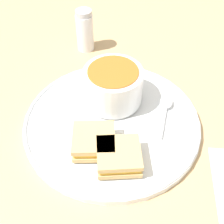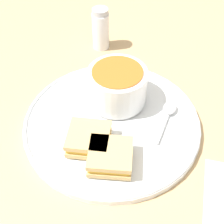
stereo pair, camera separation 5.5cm
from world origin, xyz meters
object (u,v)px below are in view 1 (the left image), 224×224
(spoon, at_px, (166,105))
(salt_shaker, at_px, (85,31))
(sandwich_half_near, at_px, (93,141))
(sandwich_half_far, at_px, (119,156))
(soup_bowl, at_px, (113,85))

(spoon, bearing_deg, salt_shaker, 51.31)
(sandwich_half_near, relative_size, sandwich_half_far, 0.99)
(soup_bowl, xyz_separation_m, sandwich_half_far, (0.13, 0.07, -0.02))
(soup_bowl, height_order, spoon, soup_bowl)
(sandwich_half_near, xyz_separation_m, salt_shaker, (-0.26, -0.16, 0.02))
(soup_bowl, distance_m, spoon, 0.11)
(spoon, bearing_deg, sandwich_half_far, 157.55)
(sandwich_half_near, xyz_separation_m, sandwich_half_far, (0.01, 0.05, 0.00))
(sandwich_half_near, bearing_deg, soup_bowl, -170.42)
(spoon, distance_m, sandwich_half_near, 0.16)
(soup_bowl, relative_size, sandwich_half_far, 1.19)
(soup_bowl, height_order, salt_shaker, salt_shaker)
(soup_bowl, relative_size, spoon, 1.05)
(sandwich_half_far, bearing_deg, sandwich_half_near, -99.84)
(soup_bowl, xyz_separation_m, salt_shaker, (-0.14, -0.14, -0.00))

